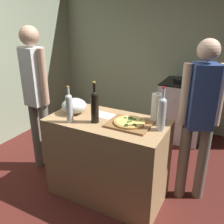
{
  "coord_description": "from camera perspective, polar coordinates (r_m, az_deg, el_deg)",
  "views": [
    {
      "loc": [
        1.23,
        -1.35,
        1.86
      ],
      "look_at": [
        0.16,
        0.68,
        0.93
      ],
      "focal_mm": 39.38,
      "sensor_mm": 36.0,
      "label": 1
    }
  ],
  "objects": [
    {
      "name": "ground_plane",
      "position": [
        3.49,
        2.65,
        -10.54
      ],
      "size": [
        4.23,
        3.24,
        0.02
      ],
      "primitive_type": "cube",
      "color": "#511E19"
    },
    {
      "name": "kitchen_wall_rear",
      "position": [
        4.27,
        11.12,
        13.97
      ],
      "size": [
        4.23,
        0.1,
        2.6
      ],
      "primitive_type": "cube",
      "color": "#99A889",
      "rests_on": "ground_plane"
    },
    {
      "name": "kitchen_wall_left",
      "position": [
        4.13,
        -21.71,
        12.61
      ],
      "size": [
        0.1,
        3.24,
        2.6
      ],
      "primitive_type": "cube",
      "color": "#99A889",
      "rests_on": "ground_plane"
    },
    {
      "name": "counter",
      "position": [
        2.63,
        -1.03,
        -10.72
      ],
      "size": [
        1.19,
        0.62,
        0.88
      ],
      "primitive_type": "cube",
      "color": "tan",
      "rests_on": "ground_plane"
    },
    {
      "name": "cutting_board",
      "position": [
        2.32,
        4.05,
        -2.81
      ],
      "size": [
        0.4,
        0.32,
        0.02
      ],
      "primitive_type": "cube",
      "color": "olive",
      "rests_on": "counter"
    },
    {
      "name": "pizza",
      "position": [
        2.31,
        4.08,
        -2.34
      ],
      "size": [
        0.29,
        0.29,
        0.03
      ],
      "color": "tan",
      "rests_on": "cutting_board"
    },
    {
      "name": "mixing_bowl",
      "position": [
        2.6,
        -8.79,
        1.45
      ],
      "size": [
        0.26,
        0.26,
        0.16
      ],
      "color": "#B2B2B7",
      "rests_on": "counter"
    },
    {
      "name": "paper_towel_roll",
      "position": [
        2.39,
        10.38,
        1.01
      ],
      "size": [
        0.11,
        0.11,
        0.28
      ],
      "color": "white",
      "rests_on": "counter"
    },
    {
      "name": "wine_bottle_amber",
      "position": [
        2.35,
        -9.9,
        1.17
      ],
      "size": [
        0.07,
        0.07,
        0.36
      ],
      "color": "silver",
      "rests_on": "counter"
    },
    {
      "name": "wine_bottle_dark",
      "position": [
        2.2,
        11.46,
        -0.01
      ],
      "size": [
        0.07,
        0.07,
        0.4
      ],
      "color": "silver",
      "rests_on": "counter"
    },
    {
      "name": "wine_bottle_clear",
      "position": [
        2.32,
        -4.03,
        1.54
      ],
      "size": [
        0.08,
        0.08,
        0.4
      ],
      "color": "black",
      "rests_on": "counter"
    },
    {
      "name": "recipe_sheet",
      "position": [
        2.54,
        -1.95,
        -0.71
      ],
      "size": [
        0.22,
        0.16,
        0.0
      ],
      "primitive_type": "cube",
      "rotation": [
        0.0,
        0.0,
        -0.06
      ],
      "color": "white",
      "rests_on": "counter"
    },
    {
      "name": "stove",
      "position": [
        3.97,
        15.87,
        0.35
      ],
      "size": [
        0.63,
        0.63,
        0.95
      ],
      "color": "#B7B7BC",
      "rests_on": "ground_plane"
    },
    {
      "name": "person_in_stripes",
      "position": [
        2.97,
        -17.26,
        4.36
      ],
      "size": [
        0.37,
        0.21,
        1.75
      ],
      "color": "slate",
      "rests_on": "ground_plane"
    },
    {
      "name": "person_in_red",
      "position": [
        2.49,
        19.66,
        -0.46
      ],
      "size": [
        0.37,
        0.28,
        1.67
      ],
      "color": "slate",
      "rests_on": "ground_plane"
    }
  ]
}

